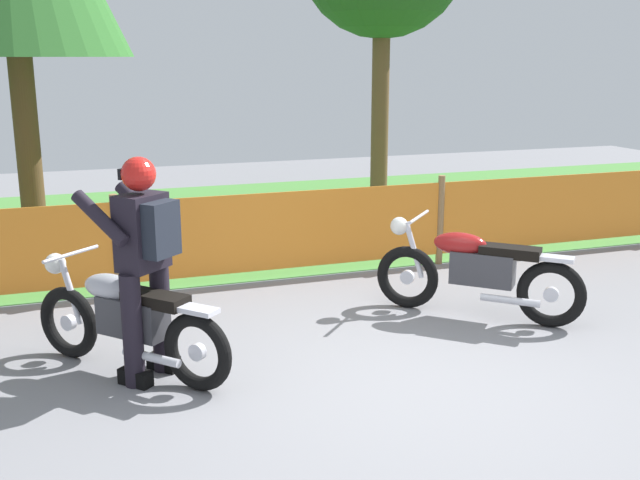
{
  "coord_description": "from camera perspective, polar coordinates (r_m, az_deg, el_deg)",
  "views": [
    {
      "loc": [
        -2.28,
        -4.76,
        2.38
      ],
      "look_at": [
        -0.31,
        0.92,
        0.9
      ],
      "focal_mm": 41.95,
      "sensor_mm": 36.0,
      "label": 1
    }
  ],
  "objects": [
    {
      "name": "grass_verge",
      "position": [
        11.18,
        -6.91,
        1.47
      ],
      "size": [
        24.0,
        6.22,
        0.01
      ],
      "primitive_type": "cube",
      "color": "#4C8C3D",
      "rests_on": "ground"
    },
    {
      "name": "barrier_fence",
      "position": [
        8.12,
        -2.31,
        0.74
      ],
      "size": [
        11.08,
        0.08,
        1.05
      ],
      "color": "olive",
      "rests_on": "ground"
    },
    {
      "name": "ground",
      "position": [
        5.79,
        5.99,
        -10.63
      ],
      "size": [
        24.0,
        24.0,
        0.02
      ],
      "primitive_type": "cube",
      "color": "gray"
    },
    {
      "name": "motorcycle_trailing",
      "position": [
        5.91,
        -14.5,
        -5.87
      ],
      "size": [
        1.35,
        1.46,
        0.89
      ],
      "rotation": [
        0.0,
        0.0,
        2.31
      ],
      "color": "black",
      "rests_on": "ground"
    },
    {
      "name": "motorcycle_lead",
      "position": [
        7.08,
        11.81,
        -2.3
      ],
      "size": [
        1.51,
        1.41,
        0.93
      ],
      "rotation": [
        0.0,
        0.0,
        2.39
      ],
      "color": "black",
      "rests_on": "ground"
    },
    {
      "name": "rider_trailing",
      "position": [
        5.63,
        -13.27,
        -1.27
      ],
      "size": [
        0.76,
        0.77,
        1.69
      ],
      "rotation": [
        0.0,
        0.0,
        2.31
      ],
      "color": "black",
      "rests_on": "ground"
    }
  ]
}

